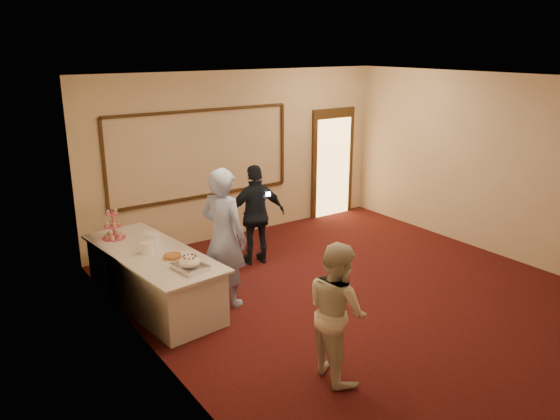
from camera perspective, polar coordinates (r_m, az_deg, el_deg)
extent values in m
plane|color=black|center=(7.82, 9.50, -9.31)|extent=(7.00, 7.00, 0.00)
cube|color=beige|center=(10.01, -4.11, 5.81)|extent=(6.00, 0.04, 3.00)
cube|color=beige|center=(5.68, -12.16, -3.33)|extent=(0.04, 7.00, 3.00)
cube|color=beige|center=(9.59, 23.03, 3.99)|extent=(0.04, 7.00, 3.00)
cube|color=white|center=(7.04, 10.71, 13.16)|extent=(6.00, 7.00, 0.04)
cube|color=#33220F|center=(9.76, -7.98, 1.47)|extent=(3.40, 0.04, 0.05)
cube|color=#33220F|center=(9.47, -8.36, 10.24)|extent=(3.40, 0.04, 0.05)
cube|color=#33220F|center=(8.98, -17.91, 4.38)|extent=(0.05, 0.04, 1.50)
cube|color=#33220F|center=(10.44, 0.25, 6.88)|extent=(0.05, 0.04, 1.50)
cube|color=#33220F|center=(11.28, 5.51, 4.97)|extent=(1.05, 0.06, 2.20)
cube|color=#FFBF66|center=(11.28, 5.59, 4.45)|extent=(0.85, 0.02, 2.00)
cube|color=silver|center=(7.67, -13.08, -7.03)|extent=(1.09, 2.42, 0.74)
cube|color=silver|center=(7.53, -13.27, -4.35)|extent=(1.21, 2.56, 0.03)
cube|color=#B9BBC1|center=(6.85, -9.38, -6.00)|extent=(0.38, 0.46, 0.04)
ellipsoid|color=white|center=(6.82, -9.41, -5.38)|extent=(0.27, 0.27, 0.12)
cube|color=silver|center=(6.98, -9.17, -5.34)|extent=(0.18, 0.26, 0.01)
cylinder|color=#C54268|center=(8.10, -17.07, -1.37)|extent=(0.02, 0.02, 0.44)
cylinder|color=#C54268|center=(8.16, -16.94, -2.79)|extent=(0.33, 0.33, 0.01)
cylinder|color=#C54268|center=(8.11, -17.04, -1.62)|extent=(0.25, 0.25, 0.01)
cylinder|color=#C54268|center=(8.06, -17.15, -0.44)|extent=(0.18, 0.18, 0.01)
cylinder|color=white|center=(7.45, -13.68, -3.86)|extent=(0.18, 0.18, 0.15)
cylinder|color=white|center=(7.43, -13.73, -3.30)|extent=(0.19, 0.19, 0.01)
cylinder|color=white|center=(7.77, -13.21, -2.95)|extent=(0.18, 0.18, 0.15)
cylinder|color=white|center=(7.74, -13.25, -2.40)|extent=(0.19, 0.19, 0.01)
cylinder|color=white|center=(7.22, -11.14, -4.96)|extent=(0.27, 0.27, 0.01)
cylinder|color=brown|center=(7.21, -11.16, -4.76)|extent=(0.23, 0.23, 0.04)
imported|color=#97AEEC|center=(7.34, -5.88, -2.86)|extent=(0.70, 0.82, 1.91)
imported|color=silver|center=(5.84, 5.97, -10.41)|extent=(0.67, 0.81, 1.51)
imported|color=black|center=(8.72, -2.49, -0.51)|extent=(1.02, 0.60, 1.63)
cube|color=white|center=(8.57, -1.25, 1.68)|extent=(0.08, 0.05, 0.05)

